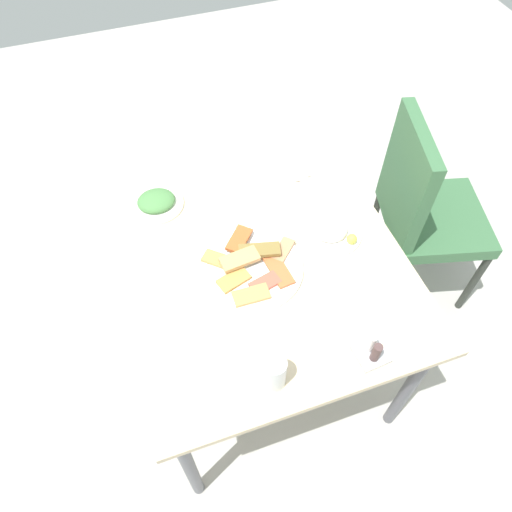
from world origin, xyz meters
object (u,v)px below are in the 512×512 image
object	(u,v)px
salad_plate_rice	(330,229)
soda_can	(274,372)
pide_platter	(251,266)
condiment_caddy	(372,351)
spoon	(306,161)
salad_plate_greens	(156,202)
paper_napkin	(302,163)
fork	(297,163)
dining_chair	(422,206)
dining_table	(259,269)

from	to	relation	value
salad_plate_rice	soda_can	size ratio (longest dim) A/B	1.89
pide_platter	condiment_caddy	bearing A→B (deg)	29.69
pide_platter	spoon	world-z (taller)	pide_platter
salad_plate_rice	salad_plate_greens	bearing A→B (deg)	-120.81
paper_napkin	fork	size ratio (longest dim) A/B	0.74
dining_chair	spoon	xyz separation A→B (m)	(-0.22, -0.45, 0.19)
soda_can	spoon	distance (m)	0.92
salad_plate_greens	fork	bearing A→B (deg)	93.43
pide_platter	fork	world-z (taller)	pide_platter
dining_table	spoon	distance (m)	0.51
paper_napkin	condiment_caddy	bearing A→B (deg)	-8.20
salad_plate_rice	condiment_caddy	xyz separation A→B (m)	(0.46, -0.08, 0.01)
salad_plate_rice	paper_napkin	xyz separation A→B (m)	(-0.36, 0.04, -0.02)
salad_plate_rice	condiment_caddy	bearing A→B (deg)	-9.45
spoon	condiment_caddy	distance (m)	0.84
spoon	condiment_caddy	xyz separation A→B (m)	(0.82, -0.14, 0.02)
pide_platter	condiment_caddy	size ratio (longest dim) A/B	3.62
paper_napkin	fork	bearing A→B (deg)	-90.00
dining_chair	salad_plate_rice	distance (m)	0.57
dining_table	spoon	xyz separation A→B (m)	(-0.38, 0.33, 0.08)
fork	condiment_caddy	world-z (taller)	condiment_caddy
fork	spoon	bearing A→B (deg)	110.65
paper_napkin	pide_platter	bearing A→B (deg)	-40.26
salad_plate_rice	soda_can	bearing A→B (deg)	-39.97
soda_can	paper_napkin	size ratio (longest dim) A/B	0.83
fork	pide_platter	bearing A→B (deg)	-18.13
dining_chair	salad_plate_greens	size ratio (longest dim) A/B	4.75
dining_chair	fork	distance (m)	0.57
soda_can	fork	size ratio (longest dim) A/B	0.62
dining_chair	soda_can	size ratio (longest dim) A/B	7.62
dining_table	pide_platter	distance (m)	0.11
spoon	pide_platter	bearing A→B (deg)	-23.28
soda_can	condiment_caddy	bearing A→B (deg)	86.59
dining_table	pide_platter	bearing A→B (deg)	-47.95
salad_plate_greens	fork	xyz separation A→B (m)	(-0.03, 0.57, -0.01)
dining_chair	spoon	distance (m)	0.54
soda_can	spoon	bearing A→B (deg)	151.69
dining_table	salad_plate_greens	bearing A→B (deg)	-141.02
paper_napkin	fork	xyz separation A→B (m)	(0.00, -0.02, 0.00)
pide_platter	dining_table	bearing A→B (deg)	132.05
salad_plate_greens	paper_napkin	bearing A→B (deg)	93.32
dining_table	paper_napkin	xyz separation A→B (m)	(-0.38, 0.31, 0.08)
condiment_caddy	fork	bearing A→B (deg)	173.03
condiment_caddy	dining_chair	bearing A→B (deg)	135.59
dining_table	fork	size ratio (longest dim) A/B	5.40
pide_platter	salad_plate_greens	xyz separation A→B (m)	(-0.38, -0.23, 0.01)
soda_can	paper_napkin	world-z (taller)	soda_can
salad_plate_greens	fork	world-z (taller)	salad_plate_greens
dining_table	pide_platter	world-z (taller)	pide_platter
pide_platter	soda_can	distance (m)	0.40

